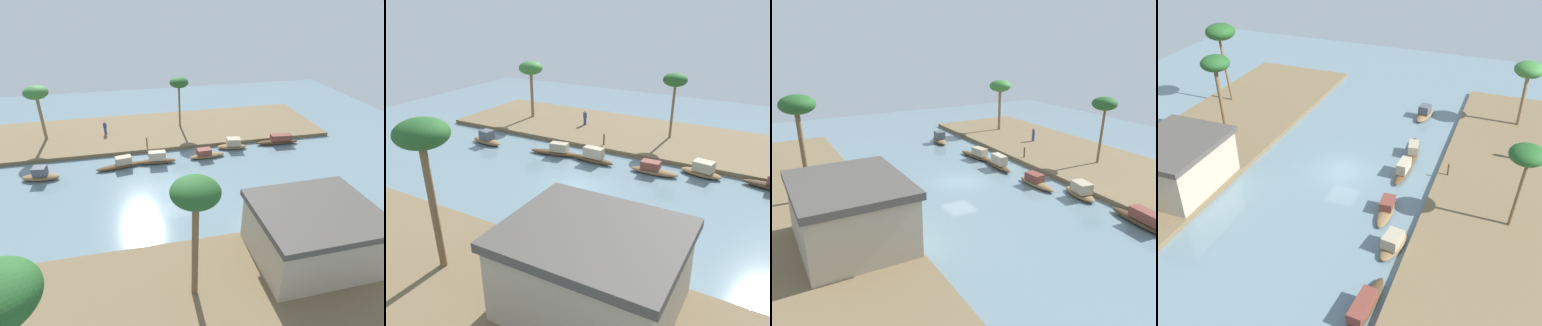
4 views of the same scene
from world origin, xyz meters
The scene contains 15 objects.
river_water centered at (0.00, 0.00, 0.00)m, with size 67.58×67.58×0.00m, color slate.
riverbank_left centered at (0.00, -13.43, 0.20)m, with size 40.72×11.64×0.41m, color brown.
riverbank_right centered at (0.00, 13.43, 0.20)m, with size 40.72×11.64×0.41m, color brown.
sampan_open_hull centered at (4.97, -4.80, 0.42)m, with size 4.86×1.75×1.20m.
sampan_midstream centered at (12.53, -4.06, 0.48)m, with size 3.64×1.67×1.37m.
sampan_with_red_awning centered at (-13.26, -6.66, 0.47)m, with size 5.11×1.35×1.18m.
sampan_upstream_small centered at (-7.57, -6.66, 0.49)m, with size 3.49×1.71×1.26m.
sampan_downstream_large centered at (1.32, -4.93, 0.52)m, with size 4.16×1.06×1.36m.
sampan_near_left_bank centered at (-4.06, -5.11, 0.39)m, with size 3.99×1.25×1.06m.
person_on_near_bank centered at (6.64, -13.25, 1.10)m, with size 0.42×0.41×1.55m.
mooring_post centered at (1.98, -8.43, 0.92)m, with size 0.14×0.14×1.03m, color #4C3823.
palm_tree_left_near centered at (-2.76, -13.73, 5.94)m, with size 2.32×2.32×6.30m.
palm_tree_left_far centered at (13.52, -13.11, 5.84)m, with size 2.69×2.69×6.35m.
palm_tree_right_tall centered at (1.09, 12.08, 7.17)m, with size 2.51×2.51×7.79m.
riverside_building centered at (-6.84, 10.75, 2.37)m, with size 7.61×6.34×3.86m.
Camera 1 is at (3.95, 24.38, 15.99)m, focal length 29.68 mm.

